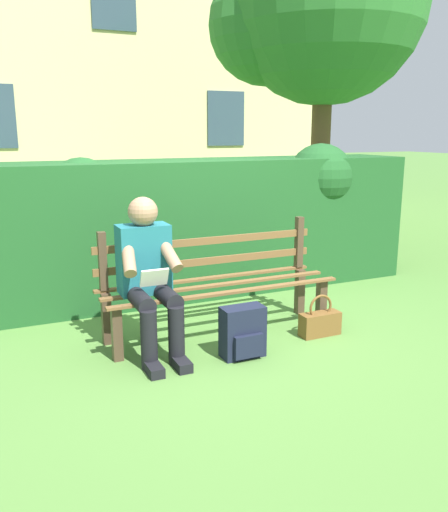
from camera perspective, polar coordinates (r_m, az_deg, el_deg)
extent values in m
plane|color=#517F38|center=(4.42, -0.54, -8.29)|extent=(60.00, 60.00, 0.00)
cube|color=#4C3828|center=(4.62, 10.35, -4.87)|extent=(0.07, 0.07, 0.41)
cube|color=#4C3828|center=(3.94, -11.37, -8.14)|extent=(0.07, 0.07, 0.41)
cube|color=#4C3828|center=(4.89, 8.09, -3.77)|extent=(0.07, 0.07, 0.41)
cube|color=#4C3828|center=(4.25, -12.43, -6.58)|extent=(0.07, 0.07, 0.41)
cube|color=brown|center=(4.48, -1.69, -2.39)|extent=(1.91, 0.06, 0.02)
cube|color=brown|center=(4.28, -0.55, -3.11)|extent=(1.91, 0.06, 0.02)
cube|color=brown|center=(4.09, 0.69, -3.90)|extent=(1.91, 0.06, 0.02)
cube|color=#4C3828|center=(4.81, 8.01, 1.49)|extent=(0.06, 0.06, 0.45)
cube|color=#4C3828|center=(4.16, -12.85, -0.56)|extent=(0.06, 0.06, 0.45)
cube|color=brown|center=(4.43, -1.65, -0.53)|extent=(1.91, 0.02, 0.06)
cube|color=brown|center=(4.39, -1.67, 1.64)|extent=(1.91, 0.02, 0.06)
cube|color=#1E6672|center=(4.03, -8.57, -0.32)|extent=(0.38, 0.22, 0.52)
sphere|color=#A57A5B|center=(3.95, -8.67, 4.69)|extent=(0.22, 0.22, 0.22)
cylinder|color=black|center=(3.93, -6.20, -4.24)|extent=(0.13, 0.42, 0.13)
cylinder|color=black|center=(3.88, -9.01, -4.58)|extent=(0.13, 0.42, 0.13)
cylinder|color=black|center=(3.82, -5.11, -8.44)|extent=(0.12, 0.12, 0.43)
cylinder|color=black|center=(3.77, -8.02, -8.86)|extent=(0.12, 0.12, 0.43)
cube|color=black|center=(3.82, -4.65, -11.33)|extent=(0.10, 0.24, 0.07)
cube|color=black|center=(3.77, -7.57, -11.80)|extent=(0.10, 0.24, 0.07)
cylinder|color=#A57A5B|center=(3.93, -5.94, 0.32)|extent=(0.14, 0.32, 0.26)
cylinder|color=#A57A5B|center=(3.85, -10.17, -0.10)|extent=(0.14, 0.32, 0.26)
cube|color=white|center=(3.81, -7.45, -2.29)|extent=(0.20, 0.07, 0.13)
cube|color=#1E5123|center=(5.43, -2.62, 3.15)|extent=(4.54, 0.78, 1.34)
sphere|color=#1E5123|center=(5.91, 10.27, 8.37)|extent=(0.70, 0.70, 0.70)
sphere|color=#1E5123|center=(5.14, -14.92, 6.69)|extent=(0.62, 0.62, 0.62)
cylinder|color=brown|center=(8.36, 10.24, 10.90)|extent=(0.29, 0.29, 2.62)
sphere|color=#2D702D|center=(8.55, 10.87, 25.10)|extent=(2.87, 2.87, 2.87)
sphere|color=#2D702D|center=(8.48, 4.63, 23.40)|extent=(1.72, 1.72, 1.72)
cube|color=beige|center=(13.16, -13.01, 20.58)|extent=(9.83, 2.77, 6.75)
cube|color=#334756|center=(12.48, 0.21, 14.47)|extent=(0.90, 0.04, 1.20)
cube|color=#191E33|center=(3.94, 1.99, -8.08)|extent=(0.32, 0.16, 0.38)
cube|color=#191E33|center=(3.88, 2.66, -9.62)|extent=(0.22, 0.04, 0.17)
cylinder|color=#191E33|center=(4.05, 2.60, -7.17)|extent=(0.04, 0.04, 0.23)
cylinder|color=#191E33|center=(3.97, 0.13, -7.57)|extent=(0.04, 0.04, 0.23)
cube|color=brown|center=(4.42, 10.21, -7.17)|extent=(0.34, 0.13, 0.19)
torus|color=brown|center=(4.38, 10.29, -5.39)|extent=(0.21, 0.02, 0.21)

